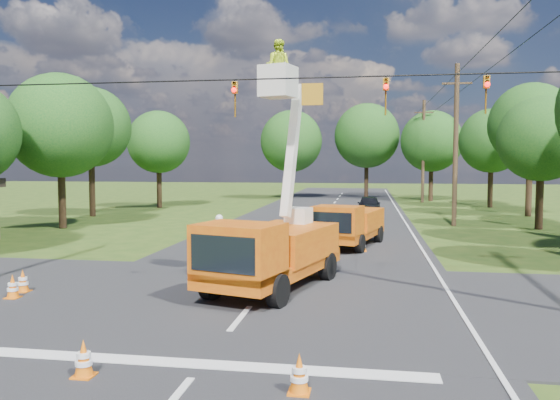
% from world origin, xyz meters
% --- Properties ---
extents(ground, '(140.00, 140.00, 0.00)m').
position_xyz_m(ground, '(0.00, 20.00, 0.00)').
color(ground, '#274615').
rests_on(ground, ground).
extents(road_main, '(12.00, 100.00, 0.06)m').
position_xyz_m(road_main, '(0.00, 20.00, 0.00)').
color(road_main, black).
rests_on(road_main, ground).
extents(road_cross, '(56.00, 10.00, 0.07)m').
position_xyz_m(road_cross, '(0.00, 2.00, 0.00)').
color(road_cross, black).
rests_on(road_cross, ground).
extents(stop_bar, '(9.00, 0.45, 0.02)m').
position_xyz_m(stop_bar, '(0.00, -3.20, 0.00)').
color(stop_bar, silver).
rests_on(stop_bar, ground).
extents(edge_line, '(0.12, 90.00, 0.02)m').
position_xyz_m(edge_line, '(5.60, 20.00, 0.00)').
color(edge_line, silver).
rests_on(edge_line, ground).
extents(bucket_truck, '(3.85, 6.49, 7.76)m').
position_xyz_m(bucket_truck, '(0.23, 3.25, 1.63)').
color(bucket_truck, orange).
rests_on(bucket_truck, ground).
extents(second_truck, '(3.31, 5.81, 2.06)m').
position_xyz_m(second_truck, '(2.29, 12.28, 1.07)').
color(second_truck, orange).
rests_on(second_truck, ground).
extents(ground_worker, '(0.88, 0.88, 2.06)m').
position_xyz_m(ground_worker, '(-1.80, 4.55, 1.03)').
color(ground_worker, orange).
rests_on(ground_worker, ground).
extents(distant_car, '(1.81, 4.25, 1.43)m').
position_xyz_m(distant_car, '(3.26, 28.54, 0.72)').
color(distant_car, black).
rests_on(distant_car, ground).
extents(traffic_cone_0, '(0.38, 0.38, 0.71)m').
position_xyz_m(traffic_cone_0, '(-1.99, -4.09, 0.36)').
color(traffic_cone_0, orange).
rests_on(traffic_cone_0, ground).
extents(traffic_cone_1, '(0.38, 0.38, 0.71)m').
position_xyz_m(traffic_cone_1, '(2.02, -4.17, 0.36)').
color(traffic_cone_1, orange).
rests_on(traffic_cone_1, ground).
extents(traffic_cone_2, '(0.38, 0.38, 0.71)m').
position_xyz_m(traffic_cone_2, '(0.69, 8.28, 0.36)').
color(traffic_cone_2, orange).
rests_on(traffic_cone_2, ground).
extents(traffic_cone_3, '(0.38, 0.38, 0.71)m').
position_xyz_m(traffic_cone_3, '(2.94, 10.99, 0.36)').
color(traffic_cone_3, orange).
rests_on(traffic_cone_3, ground).
extents(traffic_cone_4, '(0.38, 0.38, 0.71)m').
position_xyz_m(traffic_cone_4, '(-7.00, 0.97, 0.36)').
color(traffic_cone_4, orange).
rests_on(traffic_cone_4, ground).
extents(traffic_cone_5, '(0.38, 0.38, 0.71)m').
position_xyz_m(traffic_cone_5, '(-7.19, 1.71, 0.36)').
color(traffic_cone_5, orange).
rests_on(traffic_cone_5, ground).
extents(traffic_cone_7, '(0.38, 0.38, 0.71)m').
position_xyz_m(traffic_cone_7, '(3.70, 16.84, 0.36)').
color(traffic_cone_7, orange).
rests_on(traffic_cone_7, ground).
extents(pole_right_mid, '(1.80, 0.30, 10.00)m').
position_xyz_m(pole_right_mid, '(8.50, 22.00, 5.11)').
color(pole_right_mid, '#4C3823').
rests_on(pole_right_mid, ground).
extents(pole_right_far, '(1.80, 0.30, 10.00)m').
position_xyz_m(pole_right_far, '(8.50, 42.00, 5.11)').
color(pole_right_far, '#4C3823').
rests_on(pole_right_far, ground).
extents(signal_span, '(18.00, 0.29, 1.07)m').
position_xyz_m(signal_span, '(2.23, 1.99, 5.88)').
color(signal_span, black).
rests_on(signal_span, ground).
extents(tree_left_d, '(6.20, 6.20, 9.24)m').
position_xyz_m(tree_left_d, '(-15.00, 17.00, 6.12)').
color(tree_left_d, '#382616').
rests_on(tree_left_d, ground).
extents(tree_left_e, '(5.80, 5.80, 9.41)m').
position_xyz_m(tree_left_e, '(-16.80, 24.00, 6.49)').
color(tree_left_e, '#382616').
rests_on(tree_left_e, ground).
extents(tree_left_f, '(5.40, 5.40, 8.40)m').
position_xyz_m(tree_left_f, '(-14.80, 32.00, 5.69)').
color(tree_left_f, '#382616').
rests_on(tree_left_f, ground).
extents(tree_right_c, '(5.00, 5.00, 7.83)m').
position_xyz_m(tree_right_c, '(13.20, 21.00, 5.31)').
color(tree_right_c, '#382616').
rests_on(tree_right_c, ground).
extents(tree_right_d, '(6.00, 6.00, 9.70)m').
position_xyz_m(tree_right_d, '(14.80, 29.00, 6.68)').
color(tree_right_d, '#382616').
rests_on(tree_right_d, ground).
extents(tree_right_e, '(5.60, 5.60, 8.63)m').
position_xyz_m(tree_right_e, '(13.80, 37.00, 5.81)').
color(tree_right_e, '#382616').
rests_on(tree_right_e, ground).
extents(tree_far_a, '(6.60, 6.60, 9.50)m').
position_xyz_m(tree_far_a, '(-5.00, 45.00, 6.19)').
color(tree_far_a, '#382616').
rests_on(tree_far_a, ground).
extents(tree_far_b, '(7.00, 7.00, 10.32)m').
position_xyz_m(tree_far_b, '(3.00, 47.00, 6.81)').
color(tree_far_b, '#382616').
rests_on(tree_far_b, ground).
extents(tree_far_c, '(6.20, 6.20, 9.18)m').
position_xyz_m(tree_far_c, '(9.50, 44.00, 6.06)').
color(tree_far_c, '#382616').
rests_on(tree_far_c, ground).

